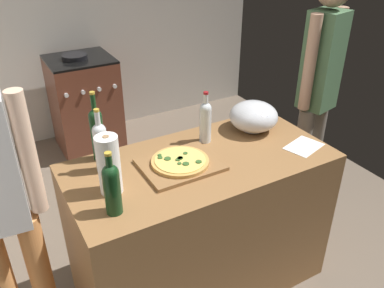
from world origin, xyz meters
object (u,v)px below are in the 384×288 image
mixing_bowl (254,116)px  stove (85,104)px  pizza (180,161)px  paper_towel_roll (109,165)px  wine_bottle_green (112,187)px  wine_bottle_clear (97,132)px  wine_bottle_amber (205,120)px  wine_bottle_dark (101,145)px  person_in_red (318,87)px

mixing_bowl → stove: (-0.54, 1.89, -0.52)m
pizza → mixing_bowl: mixing_bowl is taller
paper_towel_roll → wine_bottle_green: size_ratio=0.98×
wine_bottle_clear → wine_bottle_amber: bearing=-10.7°
paper_towel_roll → wine_bottle_green: (-0.04, -0.15, -0.01)m
wine_bottle_dark → wine_bottle_amber: wine_bottle_dark is taller
mixing_bowl → paper_towel_roll: bearing=-169.2°
mixing_bowl → paper_towel_roll: (-0.96, -0.18, 0.06)m
wine_bottle_green → person_in_red: 1.68m
wine_bottle_clear → paper_towel_roll: bearing=-98.5°
mixing_bowl → person_in_red: size_ratio=0.17×
pizza → person_in_red: size_ratio=0.17×
wine_bottle_clear → wine_bottle_green: bearing=-100.7°
paper_towel_roll → wine_bottle_clear: 0.32m
paper_towel_roll → stove: size_ratio=0.31×
pizza → wine_bottle_green: 0.47m
wine_bottle_dark → wine_bottle_amber: 0.61m
pizza → stove: 2.10m
wine_bottle_clear → person_in_red: (1.53, -0.03, -0.04)m
wine_bottle_clear → person_in_red: person_in_red is taller
wine_bottle_green → wine_bottle_amber: 0.76m
pizza → mixing_bowl: 0.60m
stove → person_in_red: bearing=-57.1°
wine_bottle_green → wine_bottle_amber: same height
wine_bottle_green → wine_bottle_clear: (0.09, 0.47, 0.03)m
pizza → mixing_bowl: (0.58, 0.15, 0.06)m
pizza → wine_bottle_clear: bearing=140.1°
wine_bottle_green → person_in_red: (1.62, 0.44, -0.01)m
wine_bottle_clear → wine_bottle_amber: size_ratio=1.26×
pizza → wine_bottle_dark: 0.41m
stove → wine_bottle_amber: bearing=-83.5°
wine_bottle_clear → stove: size_ratio=0.40×
wine_bottle_amber → stove: (-0.21, 1.87, -0.57)m
wine_bottle_amber → paper_towel_roll: bearing=-162.2°
paper_towel_roll → person_in_red: (1.58, 0.29, -0.02)m
wine_bottle_green → stove: size_ratio=0.32×
mixing_bowl → stove: 2.04m
stove → paper_towel_roll: bearing=-101.5°
paper_towel_roll → stove: bearing=78.5°
person_in_red → paper_towel_roll: bearing=-169.8°
wine_bottle_green → person_in_red: size_ratio=0.17×
stove → mixing_bowl: bearing=-74.1°
stove → wine_bottle_green: bearing=-101.7°
mixing_bowl → pizza: bearing=-165.5°
wine_bottle_dark → person_in_red: bearing=3.4°
wine_bottle_clear → stove: (0.37, 1.76, -0.59)m
paper_towel_roll → wine_bottle_green: bearing=-105.3°
pizza → stove: stove is taller
paper_towel_roll → pizza: bearing=5.2°
paper_towel_roll → wine_bottle_dark: 0.20m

